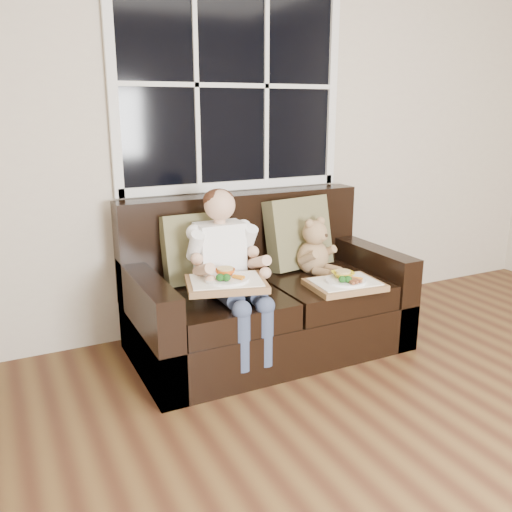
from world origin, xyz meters
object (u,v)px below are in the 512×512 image
child (227,259)px  tray_left (226,282)px  loveseat (263,300)px  tray_right (345,283)px  teddy_bear (314,250)px

child → tray_left: bearing=-115.1°
loveseat → tray_right: loveseat is taller
tray_right → loveseat: bearing=139.9°
tray_right → tray_left: bearing=178.7°
child → tray_left: child is taller
loveseat → child: child is taller
teddy_bear → tray_right: teddy_bear is taller
child → tray_right: size_ratio=2.04×
teddy_bear → tray_left: bearing=-178.6°
child → teddy_bear: (0.68, 0.11, -0.06)m
teddy_bear → tray_right: bearing=-109.2°
loveseat → child: bearing=-158.1°
teddy_bear → tray_left: 0.80m
loveseat → teddy_bear: 0.47m
teddy_bear → tray_right: 0.38m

